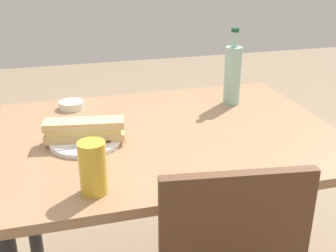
% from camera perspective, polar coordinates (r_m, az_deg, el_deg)
% --- Properties ---
extents(dining_table, '(1.19, 0.89, 0.76)m').
position_cam_1_polar(dining_table, '(1.54, 0.00, -4.43)').
color(dining_table, '#997251').
rests_on(dining_table, ground).
extents(plate_near, '(0.24, 0.24, 0.01)m').
position_cam_1_polar(plate_near, '(1.43, -11.09, -2.05)').
color(plate_near, white).
rests_on(plate_near, dining_table).
extents(baguette_sandwich_near, '(0.27, 0.11, 0.07)m').
position_cam_1_polar(baguette_sandwich_near, '(1.41, -11.22, -0.52)').
color(baguette_sandwich_near, '#DBB77A').
rests_on(baguette_sandwich_near, plate_near).
extents(knife_near, '(0.18, 0.03, 0.01)m').
position_cam_1_polar(knife_near, '(1.37, -10.82, -2.51)').
color(knife_near, silver).
rests_on(knife_near, plate_near).
extents(water_bottle, '(0.07, 0.07, 0.31)m').
position_cam_1_polar(water_bottle, '(1.75, 8.71, 6.96)').
color(water_bottle, '#99C6B7').
rests_on(water_bottle, dining_table).
extents(beer_glass, '(0.07, 0.07, 0.15)m').
position_cam_1_polar(beer_glass, '(1.12, -10.10, -5.57)').
color(beer_glass, gold).
rests_on(beer_glass, dining_table).
extents(olive_bowl, '(0.10, 0.10, 0.03)m').
position_cam_1_polar(olive_bowl, '(1.75, -12.90, 2.79)').
color(olive_bowl, silver).
rests_on(olive_bowl, dining_table).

